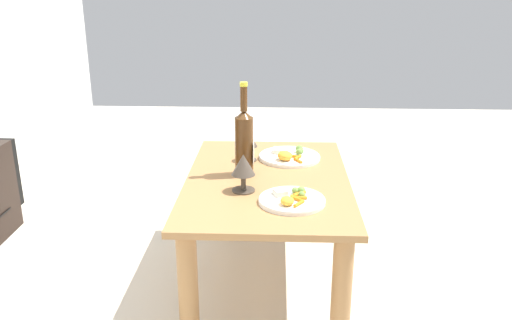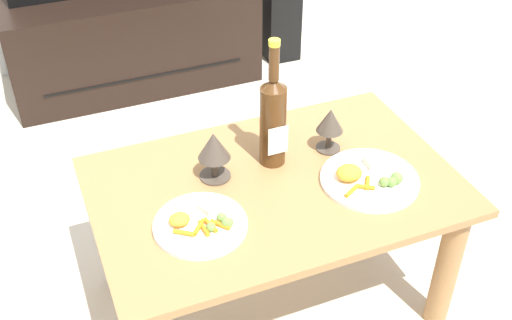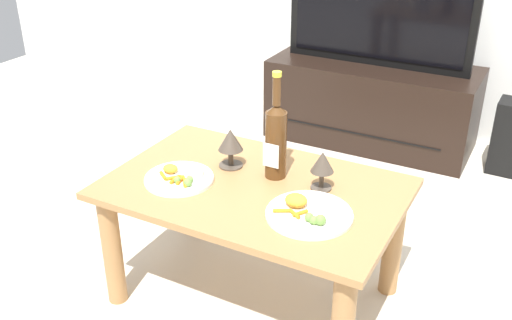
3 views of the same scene
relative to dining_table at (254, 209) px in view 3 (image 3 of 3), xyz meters
The scene contains 10 objects.
ground_plane 0.38m from the dining_table, ahead, with size 6.40×6.40×0.00m, color beige.
dining_table is the anchor object (origin of this frame).
tv_stand 1.55m from the dining_table, 92.49° to the left, with size 1.14×0.48×0.46m.
tv_screen 1.58m from the dining_table, 92.49° to the left, with size 1.02×0.05×0.55m.
floor_speaker 1.67m from the dining_table, 65.38° to the left, with size 0.17×0.17×0.39m, color black.
wine_bottle 0.26m from the dining_table, 70.55° to the left, with size 0.07×0.08×0.38m.
goblet_left 0.25m from the dining_table, 148.30° to the left, with size 0.09×0.09×0.15m.
goblet_right 0.30m from the dining_table, 22.75° to the left, with size 0.08×0.08×0.14m.
dinner_plate_left 0.28m from the dining_table, 159.22° to the right, with size 0.24×0.24×0.04m.
dinner_plate_right 0.28m from the dining_table, 20.72° to the right, with size 0.27×0.27×0.05m.
Camera 3 is at (0.83, -1.54, 1.45)m, focal length 41.17 mm.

